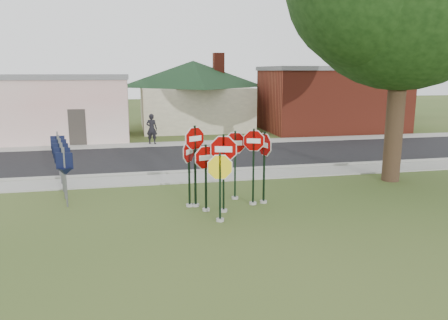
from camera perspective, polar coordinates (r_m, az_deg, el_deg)
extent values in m
plane|color=#364E1D|center=(13.19, 1.00, -7.98)|extent=(120.00, 120.00, 0.00)
cube|color=gray|center=(18.37, -2.85, -2.27)|extent=(60.00, 1.60, 0.06)
cube|color=black|center=(22.72, -4.66, 0.36)|extent=(60.00, 7.00, 0.04)
cube|color=gray|center=(26.92, -5.85, 2.11)|extent=(60.00, 1.60, 0.06)
cube|color=gray|center=(19.32, -3.33, -1.46)|extent=(60.00, 0.20, 0.14)
cylinder|color=#999790|center=(14.03, -0.06, -6.60)|extent=(0.24, 0.24, 0.08)
cube|color=black|center=(13.70, -0.06, -1.80)|extent=(0.07, 0.06, 2.50)
cylinder|color=white|center=(13.54, -0.06, 1.44)|extent=(1.13, 0.32, 1.17)
cylinder|color=#840302|center=(13.54, -0.06, 1.44)|extent=(1.05, 0.30, 1.08)
cube|color=white|center=(13.54, -0.06, 1.44)|extent=(0.52, 0.15, 0.19)
cylinder|color=#999790|center=(13.18, -0.52, -7.81)|extent=(0.24, 0.24, 0.08)
cube|color=black|center=(12.89, -0.53, -3.63)|extent=(0.06, 0.06, 2.07)
cylinder|color=white|center=(12.74, -0.53, -0.95)|extent=(1.04, 0.11, 1.04)
cylinder|color=yellow|center=(12.74, -0.53, -0.95)|extent=(0.96, 0.11, 0.97)
cylinder|color=#999790|center=(14.13, -2.35, -6.48)|extent=(0.24, 0.24, 0.08)
cube|color=black|center=(13.84, -2.39, -2.37)|extent=(0.07, 0.07, 2.17)
cylinder|color=white|center=(13.70, -2.41, 0.33)|extent=(1.00, 0.32, 1.04)
cylinder|color=#840302|center=(13.70, -2.41, 0.33)|extent=(0.93, 0.30, 0.96)
cube|color=white|center=(13.70, -2.41, 0.33)|extent=(0.46, 0.15, 0.17)
cylinder|color=#999790|center=(14.80, 3.80, -5.65)|extent=(0.24, 0.24, 0.08)
cube|color=black|center=(14.48, 3.86, -0.94)|extent=(0.07, 0.07, 2.57)
cylinder|color=white|center=(14.32, 3.91, 2.53)|extent=(0.91, 0.40, 0.98)
cylinder|color=#840302|center=(14.32, 3.91, 2.53)|extent=(0.84, 0.37, 0.91)
cube|color=white|center=(14.32, 3.91, 2.53)|extent=(0.42, 0.19, 0.16)
cylinder|color=#999790|center=(15.40, 1.43, -4.95)|extent=(0.24, 0.24, 0.08)
cube|color=black|center=(15.11, 1.45, -0.70)|extent=(0.07, 0.06, 2.41)
cylinder|color=white|center=(14.96, 1.47, 2.25)|extent=(1.04, 0.13, 1.04)
cylinder|color=#840302|center=(14.96, 1.47, 2.25)|extent=(0.96, 0.13, 0.97)
cube|color=white|center=(14.96, 1.47, 2.25)|extent=(0.48, 0.06, 0.17)
cylinder|color=#999790|center=(14.60, -3.72, -5.90)|extent=(0.24, 0.24, 0.08)
cube|color=black|center=(14.26, -3.79, -0.87)|extent=(0.08, 0.07, 2.70)
cylinder|color=white|center=(14.09, -3.84, 2.83)|extent=(0.92, 0.51, 1.04)
cylinder|color=#840302|center=(14.09, -3.84, 2.83)|extent=(0.85, 0.48, 0.96)
cube|color=white|center=(14.09, -3.84, 2.83)|extent=(0.42, 0.24, 0.17)
cylinder|color=#999790|center=(15.00, 5.17, -5.44)|extent=(0.24, 0.24, 0.08)
cube|color=black|center=(14.70, 5.26, -1.04)|extent=(0.06, 0.07, 2.44)
cylinder|color=white|center=(14.55, 5.31, 2.01)|extent=(0.29, 1.03, 1.06)
cylinder|color=#840302|center=(14.55, 5.31, 2.01)|extent=(0.28, 0.96, 0.99)
cube|color=white|center=(14.55, 5.31, 2.01)|extent=(0.14, 0.48, 0.17)
cylinder|color=#999790|center=(14.61, -4.50, -5.90)|extent=(0.24, 0.24, 0.08)
cube|color=black|center=(14.32, -4.57, -1.70)|extent=(0.08, 0.08, 2.28)
cylinder|color=white|center=(14.17, -4.62, 1.13)|extent=(0.60, 0.88, 1.05)
cylinder|color=#840302|center=(14.17, -4.62, 1.13)|extent=(0.56, 0.81, 0.97)
cube|color=white|center=(14.17, -4.62, 1.13)|extent=(0.28, 0.41, 0.17)
cube|color=#59595E|center=(15.17, -19.99, -2.16)|extent=(0.05, 0.05, 2.00)
cube|color=black|center=(15.05, -20.14, -0.12)|extent=(0.55, 0.13, 0.55)
cone|color=black|center=(15.12, -20.04, -1.42)|extent=(0.65, 0.65, 0.25)
cube|color=#59595E|center=(16.16, -20.22, -1.36)|extent=(0.05, 0.05, 2.00)
cube|color=black|center=(16.05, -20.36, 0.55)|extent=(0.55, 0.09, 0.55)
cone|color=black|center=(16.12, -20.27, -0.67)|extent=(0.62, 0.62, 0.25)
cube|color=#59595E|center=(17.16, -20.43, -0.66)|extent=(0.05, 0.05, 2.00)
cube|color=black|center=(17.06, -20.56, 1.15)|extent=(0.55, 0.05, 0.55)
cone|color=black|center=(17.12, -20.47, 0.00)|extent=(0.58, 0.58, 0.25)
cube|color=#59595E|center=(18.16, -20.61, -0.03)|extent=(0.05, 0.05, 2.00)
cube|color=black|center=(18.06, -20.73, 1.68)|extent=(0.55, 0.05, 0.55)
cone|color=black|center=(18.12, -20.65, 0.59)|extent=(0.58, 0.58, 0.25)
cube|color=#59595E|center=(19.16, -20.77, 0.53)|extent=(0.05, 0.05, 2.00)
cube|color=black|center=(19.07, -20.89, 2.15)|extent=(0.55, 0.09, 0.55)
cone|color=black|center=(19.12, -20.81, 1.12)|extent=(0.62, 0.62, 0.25)
cube|color=silver|center=(30.84, -23.67, 6.09)|extent=(12.00, 6.00, 4.00)
cube|color=slate|center=(30.75, -23.98, 9.89)|extent=(12.20, 6.20, 0.30)
cube|color=#332D28|center=(27.52, -18.61, 4.03)|extent=(1.00, 0.10, 2.20)
cube|color=beige|center=(34.56, -3.98, 6.85)|extent=(8.00, 8.00, 3.20)
pyramid|color=black|center=(34.46, -4.07, 12.82)|extent=(11.60, 11.60, 2.00)
cube|color=maroon|center=(34.79, -0.72, 12.51)|extent=(0.80, 0.80, 1.60)
cube|color=maroon|center=(34.07, 13.92, 7.57)|extent=(10.00, 6.00, 4.50)
cube|color=slate|center=(34.01, 14.11, 11.52)|extent=(10.20, 6.20, 0.30)
cube|color=white|center=(30.54, 12.96, 7.85)|extent=(2.00, 0.08, 0.90)
cylinder|color=#312416|center=(18.76, 21.53, 6.59)|extent=(0.70, 0.70, 6.10)
cylinder|color=#312416|center=(45.54, 21.24, 7.73)|extent=(0.50, 0.50, 4.00)
sphere|color=black|center=(45.49, 21.58, 12.25)|extent=(5.60, 5.60, 5.60)
imported|color=black|center=(26.86, -9.42, 4.04)|extent=(0.77, 0.63, 1.84)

